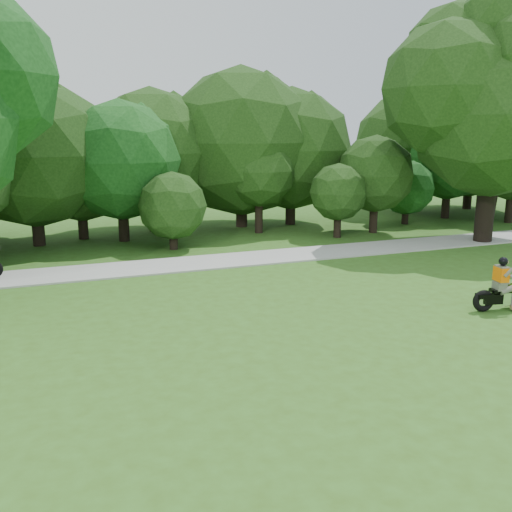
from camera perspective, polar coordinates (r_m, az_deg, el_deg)
ground at (r=14.25m, az=10.69°, el=-7.04°), size 100.00×100.00×0.00m
walkway at (r=21.17m, az=-0.72°, el=-0.27°), size 60.00×2.20×0.06m
tree_line at (r=27.23m, az=-4.87°, el=10.19°), size 39.82×10.92×7.73m
big_tree_east at (r=26.14m, az=22.15°, el=14.52°), size 9.07×6.89×10.46m
chopper_motorcycle at (r=16.52m, az=23.68°, el=-3.20°), size 2.04×0.72×1.47m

